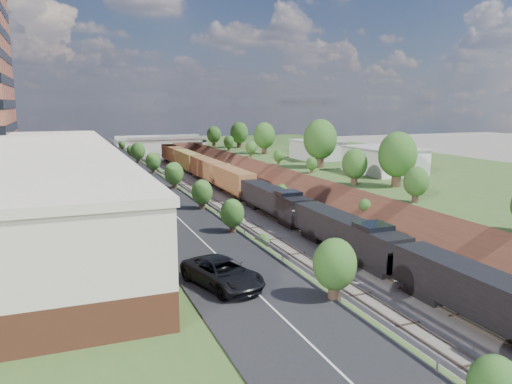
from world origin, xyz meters
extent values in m
cube|color=#355824|center=(-33.00, 60.00, 2.50)|extent=(44.00, 180.00, 5.00)
cube|color=#355824|center=(33.00, 60.00, 2.50)|extent=(44.00, 180.00, 5.00)
cube|color=brown|center=(-11.00, 60.00, 0.00)|extent=(10.00, 180.00, 10.00)
cube|color=brown|center=(11.00, 60.00, 0.00)|extent=(10.00, 180.00, 10.00)
cube|color=gray|center=(-2.60, 60.00, 0.09)|extent=(1.58, 180.00, 0.18)
cube|color=gray|center=(2.60, 60.00, 0.09)|extent=(1.58, 180.00, 0.18)
cube|color=black|center=(-15.50, 60.00, 5.05)|extent=(8.00, 180.00, 0.10)
cube|color=#99999E|center=(-11.40, 60.00, 5.55)|extent=(0.06, 171.00, 0.30)
cube|color=brown|center=(-28.00, 38.00, 6.10)|extent=(14.00, 62.00, 2.20)
cube|color=silver|center=(-28.00, 38.00, 9.35)|extent=(14.00, 62.00, 4.30)
cube|color=silver|center=(-28.00, 38.00, 11.75)|extent=(14.30, 62.30, 0.50)
cube|color=gray|center=(-11.50, 122.00, 3.10)|extent=(1.50, 8.00, 6.20)
cube|color=gray|center=(11.50, 122.00, 3.10)|extent=(1.50, 8.00, 6.20)
cube|color=gray|center=(0.00, 122.00, 6.20)|extent=(24.00, 8.00, 1.00)
cube|color=gray|center=(0.00, 118.00, 7.00)|extent=(24.00, 0.30, 0.80)
cube|color=gray|center=(0.00, 126.00, 7.00)|extent=(24.00, 0.30, 0.80)
cube|color=silver|center=(23.50, 52.00, 7.00)|extent=(9.00, 12.00, 4.00)
cube|color=silver|center=(23.00, 74.00, 6.80)|extent=(8.00, 10.00, 3.60)
cylinder|color=#473323|center=(17.00, 40.00, 6.31)|extent=(1.30, 1.30, 2.62)
ellipsoid|color=#295D20|center=(17.00, 40.00, 9.46)|extent=(5.25, 5.25, 6.30)
cylinder|color=#473323|center=(-11.80, 20.00, 5.61)|extent=(0.66, 0.66, 1.22)
ellipsoid|color=#295D20|center=(-11.80, 20.00, 7.08)|extent=(2.45, 2.45, 2.94)
cube|color=black|center=(2.60, 9.35, 2.48)|extent=(3.19, 19.13, 3.16)
cube|color=black|center=(2.60, 29.48, 2.48)|extent=(3.19, 19.13, 3.16)
cube|color=black|center=(2.60, 49.62, 2.48)|extent=(3.19, 19.13, 3.16)
cube|color=brown|center=(2.60, 94.07, 2.81)|extent=(3.19, 67.77, 3.83)
imported|color=black|center=(-17.10, 12.11, 5.98)|extent=(4.61, 6.88, 1.75)
camera|label=1|loc=(-26.04, -16.37, 16.48)|focal=35.00mm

